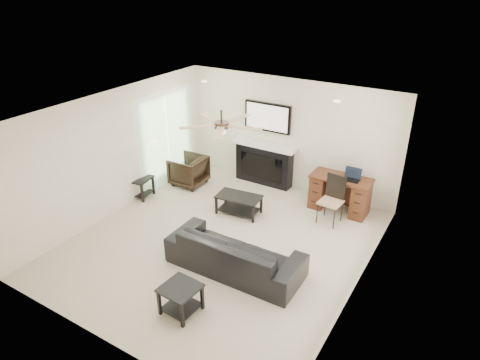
{
  "coord_description": "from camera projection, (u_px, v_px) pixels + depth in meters",
  "views": [
    {
      "loc": [
        3.7,
        -5.43,
        4.53
      ],
      "look_at": [
        0.07,
        0.56,
        1.07
      ],
      "focal_mm": 32.0,
      "sensor_mm": 36.0,
      "label": 1
    }
  ],
  "objects": [
    {
      "name": "sofa",
      "position": [
        235.0,
        253.0,
        7.05
      ],
      "size": [
        2.29,
        0.92,
        0.67
      ],
      "primitive_type": "imported",
      "rotation": [
        0.0,
        0.0,
        3.15
      ],
      "color": "black",
      "rests_on": "ground"
    },
    {
      "name": "desk_chair",
      "position": [
        331.0,
        201.0,
        8.32
      ],
      "size": [
        0.45,
        0.47,
        0.97
      ],
      "primitive_type": "cube",
      "rotation": [
        0.0,
        0.0,
        -0.08
      ],
      "color": "black",
      "rests_on": "ground"
    },
    {
      "name": "end_table_near",
      "position": [
        181.0,
        299.0,
        6.21
      ],
      "size": [
        0.55,
        0.55,
        0.45
      ],
      "primitive_type": "cube",
      "rotation": [
        0.0,
        0.0,
        -0.06
      ],
      "color": "black",
      "rests_on": "ground"
    },
    {
      "name": "laptop",
      "position": [
        352.0,
        175.0,
        8.46
      ],
      "size": [
        0.33,
        0.24,
        0.23
      ],
      "primitive_type": "cube",
      "color": "black",
      "rests_on": "desk"
    },
    {
      "name": "room_shell",
      "position": [
        231.0,
        160.0,
        7.11
      ],
      "size": [
        5.5,
        5.54,
        2.52
      ],
      "color": "beige",
      "rests_on": "ground"
    },
    {
      "name": "armchair",
      "position": [
        189.0,
        171.0,
        9.9
      ],
      "size": [
        0.77,
        0.75,
        0.68
      ],
      "primitive_type": "imported",
      "rotation": [
        0.0,
        0.0,
        -1.54
      ],
      "color": "black",
      "rests_on": "ground"
    },
    {
      "name": "desk",
      "position": [
        340.0,
        194.0,
        8.79
      ],
      "size": [
        1.22,
        0.56,
        0.76
      ],
      "primitive_type": "cube",
      "color": "#3D240F",
      "rests_on": "ground"
    },
    {
      "name": "end_table_left",
      "position": [
        140.0,
        187.0,
        9.4
      ],
      "size": [
        0.56,
        0.56,
        0.45
      ],
      "primitive_type": "cube",
      "rotation": [
        0.0,
        0.0,
        0.14
      ],
      "color": "black",
      "rests_on": "ground"
    },
    {
      "name": "fireplace_unit",
      "position": [
        264.0,
        145.0,
        9.68
      ],
      "size": [
        1.52,
        0.34,
        1.91
      ],
      "primitive_type": "cube",
      "color": "black",
      "rests_on": "ground"
    },
    {
      "name": "coffee_table",
      "position": [
        239.0,
        205.0,
        8.75
      ],
      "size": [
        0.95,
        0.6,
        0.4
      ],
      "primitive_type": "cube",
      "rotation": [
        0.0,
        0.0,
        0.11
      ],
      "color": "black",
      "rests_on": "ground"
    }
  ]
}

